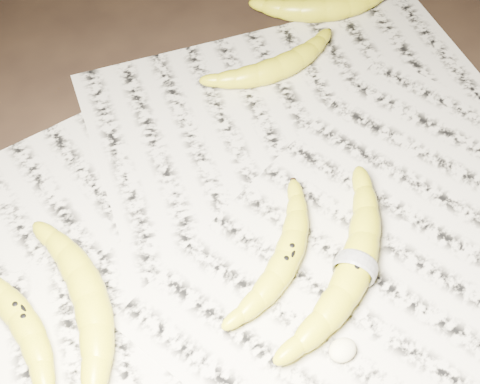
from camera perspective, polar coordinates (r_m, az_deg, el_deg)
ground at (r=0.80m, az=2.21°, el=-2.95°), size 3.00×3.00×0.00m
newspaper_patch at (r=0.77m, az=2.27°, el=-4.98°), size 0.90×0.70×0.01m
banana_left_a at (r=0.75m, az=-18.27°, el=-10.05°), size 0.07×0.19×0.03m
banana_left_b at (r=0.73m, az=-12.64°, el=-8.99°), size 0.11×0.21×0.04m
banana_center at (r=0.75m, az=4.01°, el=-5.53°), size 0.18×0.14×0.03m
banana_taped at (r=0.74m, az=9.84°, el=-6.31°), size 0.24×0.18×0.04m
banana_upper_a at (r=0.94m, az=3.24°, el=10.67°), size 0.18×0.07×0.03m
banana_upper_b at (r=1.05m, az=7.21°, el=15.36°), size 0.19×0.14×0.04m
measuring_tape at (r=0.74m, az=9.84°, el=-6.31°), size 0.03×0.04×0.05m
flesh_chunk_c at (r=0.71m, az=8.80°, el=-13.05°), size 0.03×0.03×0.02m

